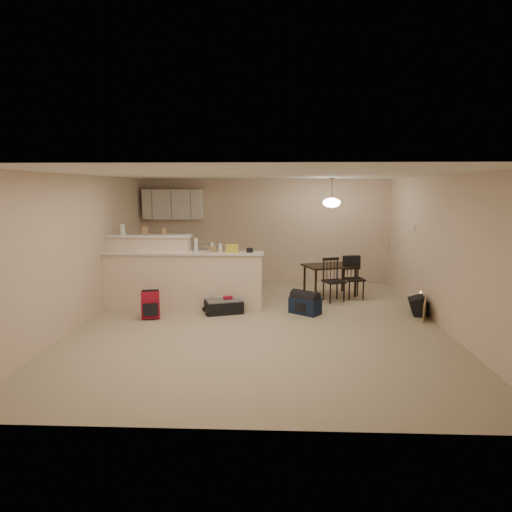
# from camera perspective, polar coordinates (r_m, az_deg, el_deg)

# --- Properties ---
(room) EXTENTS (7.00, 7.02, 2.50)m
(room) POSITION_cam_1_polar(r_m,az_deg,el_deg) (7.61, 0.53, 0.71)
(room) COLOR #B8AA8E
(room) RESTS_ON ground
(breakfast_bar) EXTENTS (3.08, 0.58, 1.39)m
(breakfast_bar) POSITION_cam_1_polar(r_m,az_deg,el_deg) (8.91, -10.65, -2.48)
(breakfast_bar) COLOR beige
(breakfast_bar) RESTS_ON ground
(upper_cabinets) EXTENTS (1.40, 0.34, 0.70)m
(upper_cabinets) POSITION_cam_1_polar(r_m,az_deg,el_deg) (11.14, -10.35, 6.39)
(upper_cabinets) COLOR white
(upper_cabinets) RESTS_ON room
(kitchen_counter) EXTENTS (1.80, 0.60, 0.90)m
(kitchen_counter) POSITION_cam_1_polar(r_m,az_deg,el_deg) (11.11, -9.29, -1.11)
(kitchen_counter) COLOR white
(kitchen_counter) RESTS_ON ground
(thermostat) EXTENTS (0.02, 0.12, 0.12)m
(thermostat) POSITION_cam_1_polar(r_m,az_deg,el_deg) (9.52, 19.14, 3.32)
(thermostat) COLOR beige
(thermostat) RESTS_ON room
(jar) EXTENTS (0.10, 0.10, 0.20)m
(jar) POSITION_cam_1_polar(r_m,az_deg,el_deg) (9.18, -16.36, 3.20)
(jar) COLOR silver
(jar) RESTS_ON breakfast_bar
(cereal_box) EXTENTS (0.10, 0.07, 0.16)m
(cereal_box) POSITION_cam_1_polar(r_m,az_deg,el_deg) (9.05, -13.68, 3.11)
(cereal_box) COLOR #A17D53
(cereal_box) RESTS_ON breakfast_bar
(small_box) EXTENTS (0.08, 0.06, 0.12)m
(small_box) POSITION_cam_1_polar(r_m,az_deg,el_deg) (8.95, -11.40, 3.00)
(small_box) COLOR #A17D53
(small_box) RESTS_ON breakfast_bar
(bottle_a) EXTENTS (0.07, 0.07, 0.26)m
(bottle_a) POSITION_cam_1_polar(r_m,az_deg,el_deg) (8.63, -7.51, 1.36)
(bottle_a) COLOR silver
(bottle_a) RESTS_ON breakfast_bar
(bottle_b) EXTENTS (0.06, 0.06, 0.18)m
(bottle_b) POSITION_cam_1_polar(r_m,az_deg,el_deg) (8.59, -5.50, 1.09)
(bottle_b) COLOR silver
(bottle_b) RESTS_ON breakfast_bar
(bag_lump) EXTENTS (0.22, 0.18, 0.14)m
(bag_lump) POSITION_cam_1_polar(r_m,az_deg,el_deg) (8.55, -2.99, 0.94)
(bag_lump) COLOR #A17D53
(bag_lump) RESTS_ON breakfast_bar
(pouch) EXTENTS (0.12, 0.10, 0.08)m
(pouch) POSITION_cam_1_polar(r_m,az_deg,el_deg) (8.53, -0.79, 0.73)
(pouch) COLOR #A17D53
(pouch) RESTS_ON breakfast_bar
(extra_item_x) EXTENTS (0.07, 0.07, 0.16)m
(extra_item_x) POSITION_cam_1_polar(r_m,az_deg,el_deg) (8.57, -4.47, 1.03)
(extra_item_x) COLOR silver
(extra_item_x) RESTS_ON breakfast_bar
(extra_item_y) EXTENTS (0.11, 0.10, 0.12)m
(extra_item_y) POSITION_cam_1_polar(r_m,az_deg,el_deg) (8.59, -5.36, 0.89)
(extra_item_y) COLOR #A17D53
(extra_item_y) RESTS_ON breakfast_bar
(dining_table) EXTENTS (1.24, 1.03, 0.66)m
(dining_table) POSITION_cam_1_polar(r_m,az_deg,el_deg) (9.83, 9.23, -1.57)
(dining_table) COLOR black
(dining_table) RESTS_ON ground
(pendant_lamp) EXTENTS (0.36, 0.36, 0.62)m
(pendant_lamp) POSITION_cam_1_polar(r_m,az_deg,el_deg) (9.69, 9.43, 6.65)
(pendant_lamp) COLOR brown
(pendant_lamp) RESTS_ON room
(dining_chair_near) EXTENTS (0.49, 0.48, 0.88)m
(dining_chair_near) POSITION_cam_1_polar(r_m,az_deg,el_deg) (9.36, 9.72, -2.99)
(dining_chair_near) COLOR black
(dining_chair_near) RESTS_ON ground
(dining_chair_far) EXTENTS (0.45, 0.44, 0.86)m
(dining_chair_far) POSITION_cam_1_polar(r_m,az_deg,el_deg) (9.69, 12.14, -2.71)
(dining_chair_far) COLOR black
(dining_chair_far) RESTS_ON ground
(suitcase) EXTENTS (0.77, 0.62, 0.22)m
(suitcase) POSITION_cam_1_polar(r_m,az_deg,el_deg) (8.48, -4.06, -6.34)
(suitcase) COLOR black
(suitcase) RESTS_ON ground
(red_backpack) EXTENTS (0.36, 0.27, 0.47)m
(red_backpack) POSITION_cam_1_polar(r_m,az_deg,el_deg) (8.30, -13.05, -5.98)
(red_backpack) COLOR maroon
(red_backpack) RESTS_ON ground
(navy_duffel) EXTENTS (0.61, 0.56, 0.30)m
(navy_duffel) POSITION_cam_1_polar(r_m,az_deg,el_deg) (8.44, 6.15, -6.19)
(navy_duffel) COLOR #111E38
(navy_duffel) RESTS_ON ground
(black_daypack) EXTENTS (0.32, 0.41, 0.33)m
(black_daypack) POSITION_cam_1_polar(r_m,az_deg,el_deg) (8.81, 19.63, -5.90)
(black_daypack) COLOR black
(black_daypack) RESTS_ON ground
(cardboard_sheet) EXTENTS (0.19, 0.44, 0.35)m
(cardboard_sheet) POSITION_cam_1_polar(r_m,az_deg,el_deg) (8.49, 20.32, -6.40)
(cardboard_sheet) COLOR #A17D53
(cardboard_sheet) RESTS_ON ground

